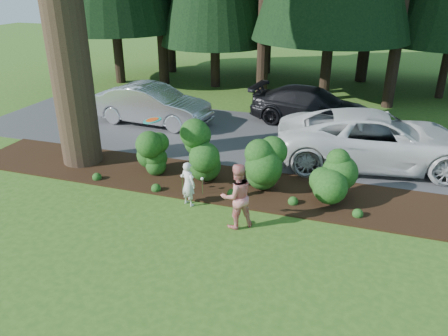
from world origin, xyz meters
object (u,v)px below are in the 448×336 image
at_px(car_silver_wagon, 152,105).
at_px(child, 188,184).
at_px(adult, 237,196).
at_px(frisbee, 152,120).
at_px(car_white_suv, 376,139).
at_px(car_dark_suv, 312,106).

distance_m(car_silver_wagon, child, 7.24).
distance_m(adult, frisbee, 3.14).
relative_size(car_white_suv, frisbee, 12.56).
xyz_separation_m(car_white_suv, child, (-4.66, -4.35, -0.28)).
bearing_deg(car_white_suv, child, 123.25).
distance_m(car_dark_suv, frisbee, 8.43).
height_order(car_silver_wagon, car_white_suv, car_white_suv).
bearing_deg(car_dark_suv, frisbee, 163.24).
distance_m(car_white_suv, car_dark_suv, 4.43).
bearing_deg(child, car_dark_suv, -82.77).
relative_size(car_white_suv, adult, 3.75).
distance_m(car_dark_suv, child, 8.29).
bearing_deg(adult, child, -61.57).
xyz_separation_m(car_dark_suv, child, (-2.15, -8.00, -0.15)).
height_order(car_white_suv, frisbee, frisbee).
bearing_deg(child, car_silver_wagon, -33.47).
distance_m(car_dark_suv, adult, 8.67).
xyz_separation_m(child, adult, (1.54, -0.65, 0.21)).
xyz_separation_m(car_silver_wagon, child, (4.07, -5.98, -0.21)).
height_order(car_white_suv, adult, car_white_suv).
xyz_separation_m(car_silver_wagon, adult, (5.61, -6.63, 0.01)).
height_order(car_silver_wagon, frisbee, frisbee).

